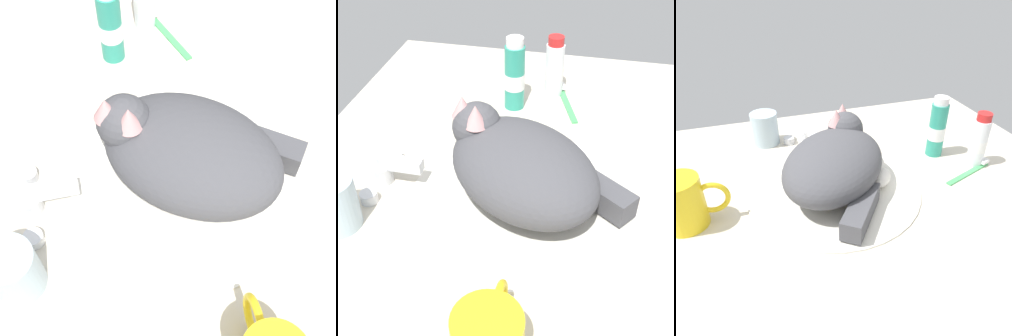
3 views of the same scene
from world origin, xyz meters
TOP-DOWN VIEW (x-y plane):
  - ground_plane at (0.00, 0.00)cm, footprint 110.00×82.50cm
  - sink_basin at (0.00, 0.00)cm, footprint 36.48×36.48cm
  - faucet at (0.00, 22.77)cm, footprint 13.51×9.13cm
  - cat at (0.69, 0.53)cm, footprint 31.59×33.98cm
  - toothpaste_bottle at (28.27, 7.13)cm, footprint 4.10×4.10cm
  - mouthwash_bottle at (35.12, 0.13)cm, footprint 3.92×3.92cm
  - toothbrush at (31.91, -3.26)cm, footprint 13.90×5.98cm

SIDE VIEW (x-z plane):
  - ground_plane at x=0.00cm, z-range -3.00..0.00cm
  - sink_basin at x=0.00cm, z-range 0.00..0.85cm
  - toothbrush at x=31.91cm, z-range -0.28..1.32cm
  - faucet at x=0.00cm, z-range -0.43..4.72cm
  - mouthwash_bottle at x=35.12cm, z-range -0.46..12.59cm
  - cat at x=0.69cm, z-range -0.28..13.70cm
  - toothpaste_bottle at x=28.27cm, z-range -0.48..14.52cm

